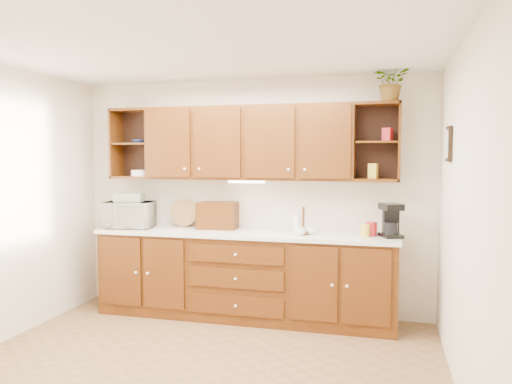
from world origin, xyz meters
The scene contains 25 objects.
floor centered at (0.00, 0.00, 0.00)m, with size 4.00×4.00×0.00m, color brown.
ceiling centered at (0.00, 0.00, 2.60)m, with size 4.00×4.00×0.00m, color white.
back_wall centered at (0.00, 1.75, 1.30)m, with size 4.00×4.00×0.00m, color silver.
right_wall centered at (2.00, 0.00, 1.30)m, with size 3.50×3.50×0.00m, color silver.
base_cabinets centered at (0.00, 1.45, 0.45)m, with size 3.20×0.60×0.90m, color #3E1A07.
countertop centered at (0.00, 1.44, 0.92)m, with size 3.24×0.64×0.04m, color white.
upper_cabinets centered at (0.01, 1.59, 1.89)m, with size 3.20×0.33×0.80m.
undercabinet_light centered at (0.00, 1.53, 1.47)m, with size 0.40×0.05×0.03m, color white.
framed_picture centered at (1.98, 0.90, 1.85)m, with size 0.03×0.24×0.30m, color black.
wicker_basket centered at (-1.52, 1.41, 1.02)m, with size 0.25×0.25×0.15m, color #A16F43.
microwave centered at (-1.34, 1.41, 1.09)m, with size 0.53×0.36×0.29m, color beige.
towel_stack centered at (-1.34, 1.41, 1.28)m, with size 0.30×0.22×0.09m, color #CAC75F.
wine_bottle centered at (-1.12, 1.45, 1.08)m, with size 0.07×0.07×0.29m, color black.
woven_tray centered at (-0.78, 1.65, 0.95)m, with size 0.32×0.32×0.02m, color #A16F43.
bread_box centered at (-0.35, 1.58, 1.09)m, with size 0.43×0.27×0.30m, color #3E1A07.
mug_tree centered at (0.65, 1.41, 0.98)m, with size 0.26×0.26×0.29m.
canister_red centered at (1.33, 1.50, 1.01)m, with size 0.11×0.11×0.14m, color #B0191F.
canister_white centered at (0.57, 1.49, 1.04)m, with size 0.08×0.08×0.20m, color white.
canister_yellow centered at (1.27, 1.44, 1.00)m, with size 0.09×0.09×0.12m, color gold.
coffee_maker centered at (1.52, 1.47, 1.10)m, with size 0.26×0.29×0.34m.
bowl_stack centered at (-1.28, 1.56, 1.92)m, with size 0.16×0.16×0.04m, color navy.
plate_stack centered at (-1.28, 1.56, 1.56)m, with size 0.21×0.21×0.07m, color white.
pantry_box_yellow centered at (1.34, 1.56, 1.60)m, with size 0.09×0.07×0.15m, color gold.
pantry_box_red centered at (1.47, 1.57, 1.97)m, with size 0.09×0.08×0.13m, color #B0191F.
potted_plant centered at (1.51, 1.54, 2.48)m, with size 0.34×0.30×0.38m, color #999999.
Camera 1 is at (1.47, -3.66, 1.74)m, focal length 35.00 mm.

